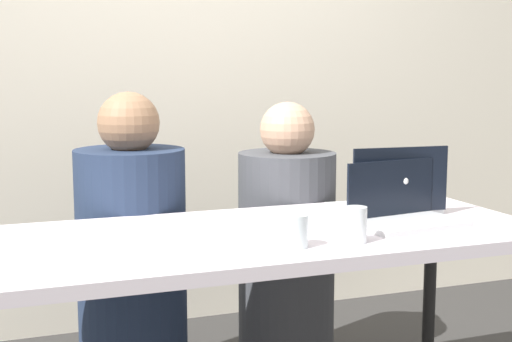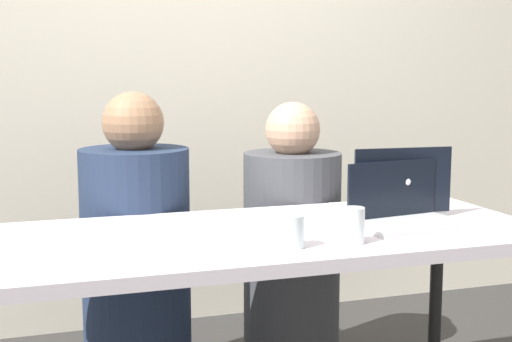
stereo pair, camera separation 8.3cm
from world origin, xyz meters
TOP-DOWN VIEW (x-y plane):
  - back_wall at (0.00, 1.40)m, footprint 4.63×0.10m
  - desk at (0.00, 0.00)m, footprint 1.78×0.75m
  - person_on_left at (-0.32, 0.57)m, footprint 0.50×0.50m
  - person_on_right at (0.32, 0.57)m, footprint 0.45×0.45m
  - laptop_back_right at (0.51, 0.12)m, footprint 0.37×0.29m
  - laptop_front_right at (0.46, -0.07)m, footprint 0.38×0.26m
  - water_glass_center at (0.01, -0.22)m, footprint 0.07×0.07m
  - water_glass_right at (0.20, -0.23)m, footprint 0.07×0.07m

SIDE VIEW (x-z plane):
  - person_on_right at x=0.32m, z-range -0.06..1.07m
  - person_on_left at x=-0.32m, z-range -0.07..1.11m
  - desk at x=0.00m, z-range 0.31..1.07m
  - water_glass_center at x=0.01m, z-range 0.75..0.84m
  - laptop_front_right at x=0.46m, z-range 0.70..0.90m
  - water_glass_right at x=0.20m, z-range 0.75..0.85m
  - laptop_back_right at x=0.51m, z-range 0.68..0.93m
  - back_wall at x=0.00m, z-range 0.00..2.55m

